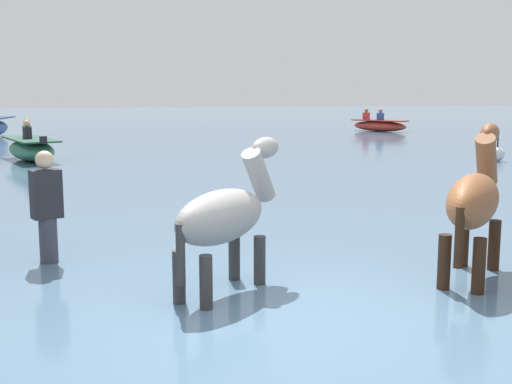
% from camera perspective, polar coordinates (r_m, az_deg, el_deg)
% --- Properties ---
extents(ground_plane, '(120.00, 120.00, 0.00)m').
position_cam_1_polar(ground_plane, '(6.05, 1.82, -13.66)').
color(ground_plane, gray).
extents(water_surface, '(90.00, 90.00, 0.37)m').
position_cam_1_polar(water_surface, '(15.63, -6.77, 1.13)').
color(water_surface, slate).
rests_on(water_surface, ground).
extents(horse_lead_grey, '(1.37, 1.40, 1.81)m').
position_cam_1_polar(horse_lead_grey, '(6.35, -2.65, -2.40)').
color(horse_lead_grey, gray).
rests_on(horse_lead_grey, ground).
extents(horse_trailing_chestnut, '(1.37, 1.56, 1.93)m').
position_cam_1_polar(horse_trailing_chestnut, '(7.16, 18.10, -0.99)').
color(horse_trailing_chestnut, brown).
rests_on(horse_trailing_chestnut, ground).
extents(boat_mid_outer, '(2.19, 2.43, 0.96)m').
position_cam_1_polar(boat_mid_outer, '(29.21, 10.46, 5.61)').
color(boat_mid_outer, '#BC382D').
rests_on(boat_mid_outer, water_surface).
extents(boat_far_inshore, '(1.82, 2.78, 1.06)m').
position_cam_1_polar(boat_far_inshore, '(18.56, -18.60, 3.50)').
color(boat_far_inshore, '#337556').
rests_on(boat_far_inshore, water_surface).
extents(person_wading_mid, '(0.37, 0.30, 1.63)m').
position_cam_1_polar(person_wading_mid, '(7.79, -17.35, -2.21)').
color(person_wading_mid, '#383842').
rests_on(person_wading_mid, ground).
extents(channel_buoy, '(0.37, 0.37, 0.85)m').
position_cam_1_polar(channel_buoy, '(18.48, 19.85, 3.06)').
color(channel_buoy, silver).
rests_on(channel_buoy, water_surface).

